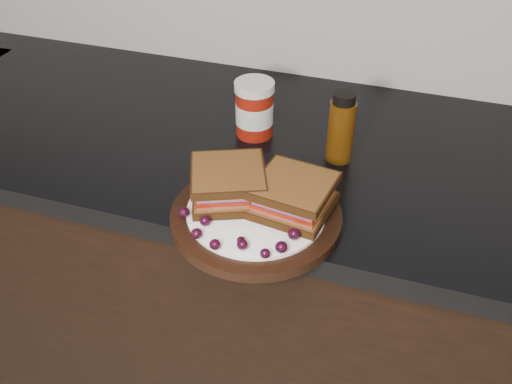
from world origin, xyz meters
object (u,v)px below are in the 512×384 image
plate (256,217)px  oil_bottle (341,127)px  sandwich_left (228,184)px  condiment_jar (254,109)px

plate → oil_bottle: bearing=67.6°
plate → oil_bottle: (0.09, 0.22, 0.06)m
sandwich_left → condiment_jar: (-0.03, 0.24, 0.01)m
condiment_jar → oil_bottle: size_ratio=0.83×
oil_bottle → condiment_jar: bearing=169.1°
plate → sandwich_left: bearing=161.3°
sandwich_left → condiment_jar: 0.24m
plate → oil_bottle: oil_bottle is taller
plate → sandwich_left: (-0.05, 0.02, 0.04)m
condiment_jar → plate: bearing=-71.2°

